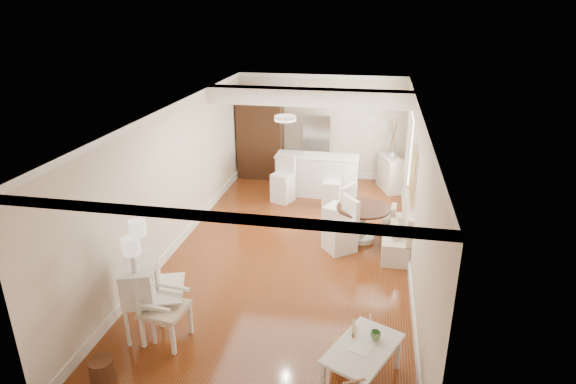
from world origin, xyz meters
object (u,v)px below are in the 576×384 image
(breakfast_counter, at_px, (317,175))
(bar_stool_left, at_px, (283,179))
(dining_table, at_px, (362,224))
(fridge, at_px, (330,149))
(kids_chair_b, at_px, (362,333))
(wicker_basket, at_px, (102,370))
(slip_chair_far, at_px, (339,207))
(gustavian_armchair, at_px, (165,308))
(bar_stool_right, at_px, (331,187))
(kids_chair_a, at_px, (342,344))
(slip_chair_near, at_px, (340,225))
(kids_table, at_px, (362,365))
(pantry_cabinet, at_px, (261,136))
(sideboard, at_px, (390,173))
(secretary_bureau, at_px, (142,295))

(breakfast_counter, distance_m, bar_stool_left, 0.97)
(dining_table, bearing_deg, fridge, 107.02)
(kids_chair_b, height_order, fridge, fridge)
(wicker_basket, distance_m, bar_stool_left, 6.44)
(kids_chair_b, height_order, slip_chair_far, slip_chair_far)
(gustavian_armchair, xyz_separation_m, bar_stool_right, (1.79, 5.29, -0.03))
(bar_stool_right, bearing_deg, bar_stool_left, 172.58)
(kids_chair_a, bearing_deg, slip_chair_far, -176.13)
(kids_chair_b, height_order, slip_chair_near, slip_chair_near)
(wicker_basket, distance_m, breakfast_counter, 7.19)
(bar_stool_left, bearing_deg, wicker_basket, -79.18)
(kids_table, relative_size, pantry_cabinet, 0.48)
(bar_stool_left, relative_size, sideboard, 1.23)
(secretary_bureau, bearing_deg, dining_table, 29.93)
(slip_chair_far, distance_m, fridge, 3.09)
(slip_chair_near, relative_size, breakfast_counter, 0.52)
(dining_table, relative_size, bar_stool_right, 1.06)
(wicker_basket, bearing_deg, slip_chair_near, 56.80)
(wicker_basket, bearing_deg, gustavian_armchair, 61.86)
(secretary_bureau, bearing_deg, bar_stool_right, 47.42)
(wicker_basket, distance_m, slip_chair_near, 4.89)
(secretary_bureau, bearing_deg, wicker_basket, -110.82)
(secretary_bureau, relative_size, bar_stool_left, 0.99)
(gustavian_armchair, xyz_separation_m, breakfast_counter, (1.35, 6.03, -0.02))
(kids_chair_a, bearing_deg, kids_table, 39.34)
(kids_table, bearing_deg, sideboard, 86.69)
(kids_chair_b, xyz_separation_m, breakfast_counter, (-1.39, 5.69, 0.27))
(secretary_bureau, bearing_deg, kids_chair_a, -23.12)
(gustavian_armchair, height_order, kids_chair_a, gustavian_armchair)
(pantry_cabinet, relative_size, sideboard, 2.50)
(kids_table, height_order, breakfast_counter, breakfast_counter)
(wicker_basket, xyz_separation_m, fridge, (2.04, 7.99, 0.74))
(bar_stool_right, relative_size, fridge, 0.56)
(sideboard, bearing_deg, slip_chair_near, -125.05)
(kids_table, distance_m, sideboard, 7.07)
(kids_chair_a, distance_m, sideboard, 6.78)
(slip_chair_far, bearing_deg, kids_table, 35.69)
(slip_chair_far, relative_size, fridge, 0.60)
(wicker_basket, distance_m, kids_table, 3.31)
(kids_chair_a, bearing_deg, breakfast_counter, -171.28)
(kids_chair_b, xyz_separation_m, slip_chair_near, (-0.56, 2.82, 0.29))
(secretary_bureau, bearing_deg, pantry_cabinet, 70.38)
(fridge, bearing_deg, dining_table, -72.98)
(dining_table, bearing_deg, secretary_bureau, -131.28)
(secretary_bureau, xyz_separation_m, breakfast_counter, (1.80, 5.83, -0.04))
(gustavian_armchair, xyz_separation_m, dining_table, (2.60, 3.67, -0.17))
(wicker_basket, bearing_deg, pantry_cabinet, 89.00)
(bar_stool_right, height_order, sideboard, bar_stool_right)
(breakfast_counter, distance_m, pantry_cabinet, 2.11)
(kids_chair_b, relative_size, breakfast_counter, 0.24)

